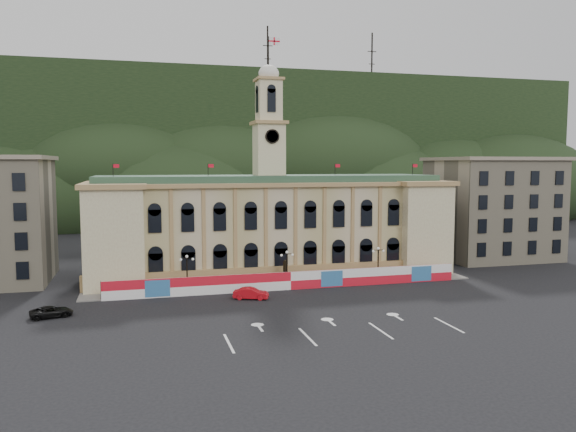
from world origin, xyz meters
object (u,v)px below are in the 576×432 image
object	(u,v)px
lamp_center	(287,265)
red_sedan	(251,293)
black_suv	(51,312)
statue	(285,277)

from	to	relation	value
lamp_center	red_sedan	size ratio (longest dim) A/B	1.08
black_suv	statue	bearing A→B (deg)	-87.10
statue	lamp_center	distance (m)	2.14
black_suv	red_sedan	bearing A→B (deg)	-98.49
statue	lamp_center	size ratio (longest dim) A/B	0.72
lamp_center	red_sedan	bearing A→B (deg)	-137.08
lamp_center	red_sedan	distance (m)	9.04
red_sedan	black_suv	bearing A→B (deg)	116.44
statue	red_sedan	bearing A→B (deg)	-132.64
statue	black_suv	world-z (taller)	statue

